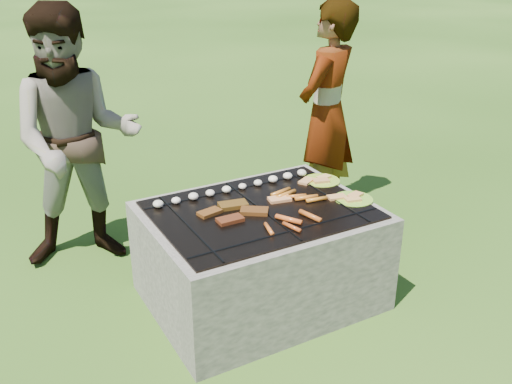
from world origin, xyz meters
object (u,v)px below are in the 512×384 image
Objects in this scene: plate_far at (322,181)px; fire_pit at (260,258)px; cook at (327,113)px; plate_near at (353,199)px; bystander at (77,141)px.

fire_pit is at bearing -162.27° from plate_far.
fire_pit is at bearing 9.94° from cook.
plate_near is 0.18× the size of bystander.
cook reaches higher than plate_far.
cook is 0.97× the size of bystander.
plate_far is 0.18× the size of bystander.
fire_pit is 0.76× the size of bystander.
fire_pit is 1.40m from bystander.
fire_pit is 0.78× the size of cook.
cook is (1.04, 0.82, 0.55)m from fire_pit.
bystander is at bearing 148.21° from plate_far.
cook is at bearing 8.71° from bystander.
bystander reaches higher than plate_far.
bystander is (-0.78, 1.01, 0.58)m from fire_pit.
plate_near is 1.80m from bystander.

